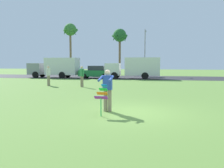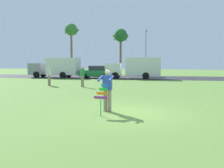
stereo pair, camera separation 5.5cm
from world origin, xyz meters
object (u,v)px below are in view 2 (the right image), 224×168
(parked_truck_white_box, at_px, (137,67))
(person_walker_far, at_px, (82,76))
(parked_car_green, at_px, (97,72))
(person_kite_flyer, at_px, (107,89))
(palm_tree_left_near, at_px, (71,32))
(kite_held, at_px, (102,95))
(streetlight_pole, at_px, (146,49))
(person_walker_near, at_px, (49,75))
(palm_tree_right_near, at_px, (121,37))
(parked_truck_grey_van, at_px, (57,67))

(parked_truck_white_box, xyz_separation_m, person_walker_far, (-3.52, -10.66, -0.48))
(parked_truck_white_box, bearing_deg, parked_car_green, 179.98)
(person_kite_flyer, bearing_deg, person_walker_far, 113.93)
(palm_tree_left_near, distance_m, person_walker_far, 23.19)
(kite_held, bearing_deg, parked_truck_white_box, 91.29)
(streetlight_pole, bearing_deg, person_walker_far, -103.52)
(person_walker_far, bearing_deg, streetlight_pole, 76.48)
(kite_held, height_order, palm_tree_left_near, palm_tree_left_near)
(streetlight_pole, distance_m, person_walker_near, 19.11)
(parked_car_green, height_order, parked_truck_white_box, parked_truck_white_box)
(person_kite_flyer, distance_m, palm_tree_right_near, 29.10)
(parked_car_green, xyz_separation_m, palm_tree_right_near, (1.76, 8.64, 5.30))
(kite_held, relative_size, person_walker_near, 0.68)
(parked_truck_grey_van, bearing_deg, parked_truck_white_box, -0.00)
(parked_truck_white_box, xyz_separation_m, streetlight_pole, (0.77, 7.18, 2.59))
(person_kite_flyer, height_order, parked_truck_white_box, parked_truck_white_box)
(palm_tree_left_near, relative_size, streetlight_pole, 1.24)
(person_walker_near, bearing_deg, streetlight_pole, 66.61)
(palm_tree_left_near, bearing_deg, person_walker_near, -74.79)
(parked_car_green, distance_m, person_walker_near, 10.26)
(parked_truck_grey_van, height_order, palm_tree_right_near, palm_tree_right_near)
(person_walker_near, bearing_deg, parked_truck_white_box, 56.46)
(kite_held, relative_size, palm_tree_right_near, 0.16)
(palm_tree_left_near, xyz_separation_m, person_walker_far, (8.65, -20.56, -6.35))
(palm_tree_left_near, bearing_deg, kite_held, -67.44)
(person_kite_flyer, distance_m, streetlight_pole, 27.09)
(kite_held, relative_size, parked_car_green, 0.28)
(kite_held, bearing_deg, streetlight_pole, 89.36)
(kite_held, bearing_deg, person_kite_flyer, 86.05)
(kite_held, height_order, person_walker_near, person_walker_near)
(palm_tree_left_near, bearing_deg, parked_truck_white_box, -39.14)
(parked_truck_grey_van, bearing_deg, person_kite_flyer, -60.93)
(palm_tree_right_near, height_order, person_walker_far, palm_tree_right_near)
(parked_truck_grey_van, height_order, parked_car_green, parked_truck_grey_van)
(parked_truck_white_box, height_order, person_walker_far, parked_truck_white_box)
(parked_truck_grey_van, bearing_deg, parked_car_green, 0.01)
(parked_truck_grey_van, xyz_separation_m, parked_truck_white_box, (10.46, -0.00, 0.00))
(palm_tree_right_near, bearing_deg, parked_car_green, -101.54)
(parked_truck_white_box, bearing_deg, palm_tree_left_near, 140.86)
(streetlight_pole, height_order, person_walker_far, streetlight_pole)
(person_kite_flyer, relative_size, person_walker_near, 1.00)
(parked_truck_grey_van, bearing_deg, person_walker_near, -69.74)
(parked_car_green, distance_m, palm_tree_right_near, 10.29)
(kite_held, xyz_separation_m, streetlight_pole, (0.31, 27.66, 3.20))
(kite_held, bearing_deg, palm_tree_left_near, 112.56)
(parked_car_green, relative_size, person_walker_near, 2.46)
(parked_car_green, distance_m, parked_truck_white_box, 5.14)
(palm_tree_right_near, xyz_separation_m, streetlight_pole, (4.10, -1.46, -2.08))
(palm_tree_right_near, bearing_deg, person_walker_near, -100.21)
(person_walker_near, bearing_deg, palm_tree_right_near, 79.79)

